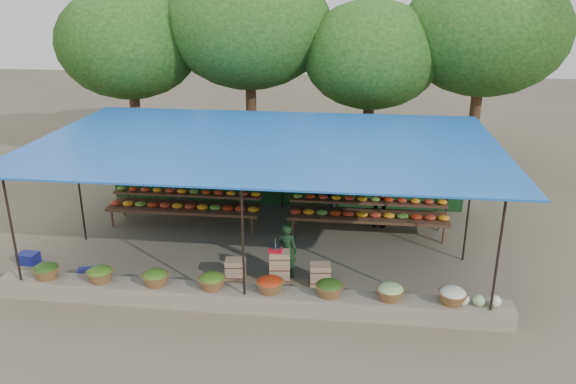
# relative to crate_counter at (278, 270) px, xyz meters

# --- Properties ---
(ground) EXTENTS (60.00, 60.00, 0.00)m
(ground) POSITION_rel_crate_counter_xyz_m (-0.52, 1.65, -0.31)
(ground) COLOR brown
(ground) RESTS_ON ground
(stone_curb) EXTENTS (10.60, 0.55, 0.40)m
(stone_curb) POSITION_rel_crate_counter_xyz_m (-0.52, -1.10, -0.11)
(stone_curb) COLOR #676153
(stone_curb) RESTS_ON ground
(stall_canopy) EXTENTS (10.80, 6.60, 2.82)m
(stall_canopy) POSITION_rel_crate_counter_xyz_m (-0.52, 1.71, 2.37)
(stall_canopy) COLOR black
(stall_canopy) RESTS_ON ground
(produce_baskets) EXTENTS (8.98, 0.58, 0.34)m
(produce_baskets) POSITION_rel_crate_counter_xyz_m (-0.62, -1.10, 0.25)
(produce_baskets) COLOR brown
(produce_baskets) RESTS_ON stone_curb
(netting_backdrop) EXTENTS (10.60, 0.06, 2.50)m
(netting_backdrop) POSITION_rel_crate_counter_xyz_m (-0.52, 4.80, 0.94)
(netting_backdrop) COLOR #194720
(netting_backdrop) RESTS_ON ground
(tree_row) EXTENTS (16.51, 5.50, 7.12)m
(tree_row) POSITION_rel_crate_counter_xyz_m (-0.02, 7.74, 4.39)
(tree_row) COLOR #3D2B16
(tree_row) RESTS_ON ground
(fruit_table_left) EXTENTS (4.21, 0.95, 0.93)m
(fruit_table_left) POSITION_rel_crate_counter_xyz_m (-3.01, 3.00, 0.30)
(fruit_table_left) COLOR #4B301E
(fruit_table_left) RESTS_ON ground
(fruit_table_right) EXTENTS (4.21, 0.95, 0.93)m
(fruit_table_right) POSITION_rel_crate_counter_xyz_m (1.99, 3.00, 0.30)
(fruit_table_right) COLOR #4B301E
(fruit_table_right) RESTS_ON ground
(crate_counter) EXTENTS (2.39, 0.39, 0.77)m
(crate_counter) POSITION_rel_crate_counter_xyz_m (0.00, 0.00, 0.00)
(crate_counter) COLOR #A67D5F
(crate_counter) RESTS_ON ground
(weighing_scale) EXTENTS (0.30, 0.30, 0.32)m
(weighing_scale) POSITION_rel_crate_counter_xyz_m (-0.06, -0.00, 0.53)
(weighing_scale) COLOR red
(weighing_scale) RESTS_ON crate_counter
(vendor_seated) EXTENTS (0.54, 0.42, 1.29)m
(vendor_seated) POSITION_rel_crate_counter_xyz_m (0.15, 0.34, 0.34)
(vendor_seated) COLOR #173219
(vendor_seated) RESTS_ON ground
(customer_left) EXTENTS (0.90, 0.81, 1.52)m
(customer_left) POSITION_rel_crate_counter_xyz_m (-3.30, 3.67, 0.45)
(customer_left) COLOR slate
(customer_left) RESTS_ON ground
(customer_mid) EXTENTS (1.16, 0.87, 1.60)m
(customer_mid) POSITION_rel_crate_counter_xyz_m (0.96, 4.17, 0.49)
(customer_mid) COLOR slate
(customer_mid) RESTS_ON ground
(customer_right) EXTENTS (1.06, 0.52, 1.74)m
(customer_right) POSITION_rel_crate_counter_xyz_m (2.30, 3.54, 0.56)
(customer_right) COLOR slate
(customer_right) RESTS_ON ground
(blue_crate_front) EXTENTS (0.58, 0.47, 0.31)m
(blue_crate_front) POSITION_rel_crate_counter_xyz_m (-4.19, -0.51, -0.16)
(blue_crate_front) COLOR navy
(blue_crate_front) RESTS_ON ground
(blue_crate_back) EXTENTS (0.48, 0.37, 0.27)m
(blue_crate_back) POSITION_rel_crate_counter_xyz_m (-6.05, 0.20, -0.18)
(blue_crate_back) COLOR navy
(blue_crate_back) RESTS_ON ground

